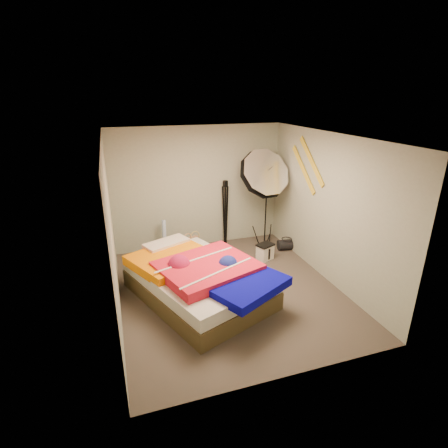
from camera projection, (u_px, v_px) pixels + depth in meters
name	position (u px, v px, depth m)	size (l,w,h in m)	color
floor	(229.00, 290.00, 5.83)	(4.00, 4.00, 0.00)	#4C423B
ceiling	(230.00, 137.00, 4.94)	(4.00, 4.00, 0.00)	silver
wall_back	(198.00, 188.00, 7.16)	(3.50, 3.50, 0.00)	#9CA392
wall_front	(293.00, 283.00, 3.60)	(3.50, 3.50, 0.00)	#9CA392
wall_left	(112.00, 233.00, 4.88)	(4.00, 4.00, 0.00)	#9CA392
wall_right	(328.00, 209.00, 5.89)	(4.00, 4.00, 0.00)	#9CA392
tote_bag	(190.00, 247.00, 6.97)	(0.39, 0.12, 0.39)	tan
wrapping_roll	(164.00, 238.00, 7.01)	(0.08, 0.08, 0.71)	#638FD6
camera_case	(265.00, 252.00, 6.84)	(0.30, 0.21, 0.30)	silver
duffel_bag	(286.00, 245.00, 7.28)	(0.22, 0.22, 0.36)	black
wall_stripe_upper	(312.00, 161.00, 6.17)	(0.02, 1.10, 0.10)	gold
wall_stripe_lower	(303.00, 169.00, 6.46)	(0.02, 1.10, 0.10)	gold
bed	(199.00, 279.00, 5.53)	(2.33, 2.65, 0.65)	#4C3D22
photo_umbrella	(263.00, 175.00, 6.91)	(1.24, 0.87, 2.17)	black
camera_tripod	(225.00, 208.00, 7.37)	(0.09, 0.09, 1.39)	black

